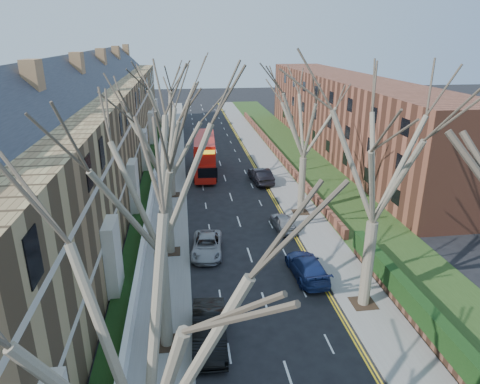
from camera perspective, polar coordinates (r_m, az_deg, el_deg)
name	(u,v)px	position (r m, az deg, el deg)	size (l,w,h in m)	color
pavement_left	(172,165)	(53.44, -9.11, 3.63)	(3.00, 102.00, 0.12)	slate
pavement_right	(267,161)	(54.41, 3.64, 4.15)	(3.00, 102.00, 0.12)	slate
terrace_left	(89,137)	(45.26, -19.44, 6.91)	(9.70, 78.00, 13.60)	olive
flats_right	(346,115)	(60.28, 13.91, 9.98)	(13.97, 54.00, 10.00)	brown
wall_hedge_right	(459,358)	(23.29, 27.22, -19.06)	(0.70, 24.00, 1.80)	brown
front_wall_left	(154,181)	(45.72, -11.38, 1.39)	(0.30, 78.00, 1.00)	white
grass_verge_right	(302,159)	(55.42, 8.22, 4.37)	(6.00, 102.00, 0.06)	#263E16
tree_left_near	(133,322)	(10.35, -14.06, -16.49)	(9.80, 9.80, 13.73)	#736552
tree_left_mid	(155,168)	(19.12, -11.32, 3.19)	(10.50, 10.50, 14.71)	#736552
tree_left_far	(163,129)	(28.89, -10.24, 8.31)	(10.15, 10.15, 14.22)	#736552
tree_left_dist	(167,99)	(40.67, -9.68, 12.16)	(10.50, 10.50, 14.71)	#736552
tree_right_mid	(381,148)	(23.29, 18.32, 5.59)	(10.50, 10.50, 14.71)	#736552
tree_right_far	(306,110)	(36.19, 8.76, 10.75)	(10.15, 10.15, 14.22)	#736552
double_decker_bus	(205,156)	(49.08, -4.71, 4.77)	(2.94, 10.06, 4.20)	#AF140C
car_left_mid	(209,330)	(23.09, -4.11, -17.87)	(1.70, 4.88, 1.61)	black
car_left_far	(207,245)	(31.43, -4.41, -7.11)	(2.15, 4.66, 1.29)	gray
car_right_near	(307,267)	(28.87, 8.94, -9.83)	(1.97, 4.84, 1.40)	navy
car_right_mid	(283,222)	(35.31, 5.79, -3.97)	(1.52, 3.78, 1.29)	gray
car_right_far	(261,175)	(46.22, 2.78, 2.22)	(1.71, 4.89, 1.61)	black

